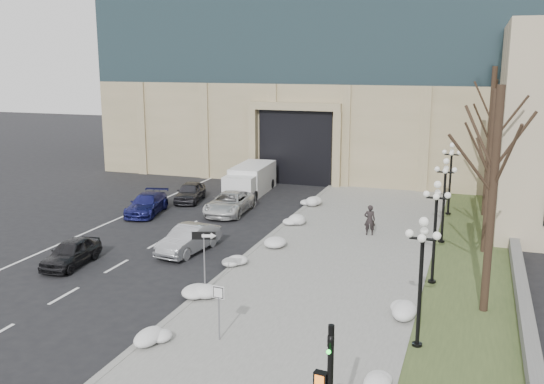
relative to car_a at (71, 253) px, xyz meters
The scene contains 28 objects.
sidewalk 13.01m from the car_a, 20.54° to the left, with size 9.00×40.00×0.12m, color gray.
curb 8.94m from the car_a, 30.74° to the left, with size 0.30×40.00×0.14m, color gray.
grass_strip 19.23m from the car_a, 13.73° to the left, with size 4.00×40.00×0.10m, color #3A4A25.
stone_wall 21.69m from the car_a, 17.61° to the left, with size 0.50×30.00×0.70m, color slate.
car_a is the anchor object (origin of this frame).
car_b 5.86m from the car_a, 39.59° to the left, with size 1.49×4.29×1.41m, color #9A9CA1.
car_c 10.26m from the car_a, 99.61° to the left, with size 1.86×4.56×1.32m, color navy.
car_d 12.42m from the car_a, 74.29° to the left, with size 2.32×5.04×1.40m, color silver.
car_e 14.29m from the car_a, 92.61° to the left, with size 1.62×4.02×1.37m, color #302F34.
pedestrian 16.16m from the car_a, 36.53° to the left, with size 0.64×0.42×1.75m, color black.
box_truck 18.32m from the car_a, 82.28° to the left, with size 2.67×6.69×2.08m.
one_way_sign 8.29m from the car_a, ahead, with size 1.05×0.45×2.82m.
keep_sign 11.57m from the car_a, 27.32° to the right, with size 0.46×0.09×2.14m.
snow_clump_b 10.25m from the car_a, 38.93° to the right, with size 1.10×1.60×0.36m, color silver.
snow_clump_c 8.17m from the car_a, 13.95° to the right, with size 1.10×1.60×0.36m, color silver.
snow_clump_d 8.25m from the car_a, 15.08° to the left, with size 1.10×1.60×0.36m, color silver.
snow_clump_e 10.28m from the car_a, 35.71° to the left, with size 1.10×1.60×0.36m, color silver.
snow_clump_f 13.42m from the car_a, 51.74° to the left, with size 1.10×1.60×0.36m, color silver.
snow_clump_g 16.98m from the car_a, 62.74° to the left, with size 1.10×1.60×0.36m, color silver.
snow_clump_h 17.57m from the car_a, 21.54° to the right, with size 1.10×1.60×0.36m, color silver.
snow_clump_i 16.01m from the car_a, ahead, with size 1.10×1.60×0.36m, color silver.
lamppost_a 17.48m from the car_a, 11.46° to the right, with size 1.18×1.18×4.76m.
lamppost_b 17.41m from the car_a, 10.22° to the left, with size 1.18×1.18×4.76m.
lamppost_c 19.63m from the car_a, 29.40° to the left, with size 1.18×1.18×4.76m.
lamppost_d 23.49m from the car_a, 43.42° to the left, with size 1.18×1.18×4.76m.
tree_near 19.86m from the car_a, ahead, with size 3.20×3.20×9.00m.
tree_mid 21.55m from the car_a, 24.06° to the left, with size 3.20×3.20×8.50m.
tree_far 25.92m from the car_a, 40.82° to the left, with size 3.20×3.20×9.50m.
Camera 1 is at (9.84, -14.14, 9.91)m, focal length 40.00 mm.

